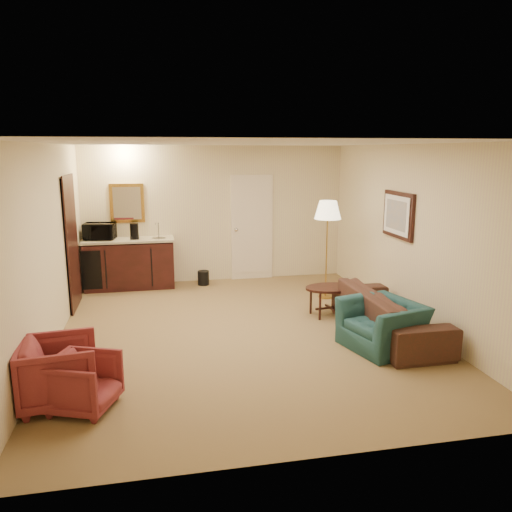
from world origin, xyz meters
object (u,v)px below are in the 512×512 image
(wetbar_cabinet, at_px, (130,264))
(floor_lamp, at_px, (327,250))
(microwave, at_px, (100,229))
(sofa, at_px, (389,305))
(waste_bin, at_px, (203,278))
(rose_chair_far, at_px, (59,369))
(teal_armchair, at_px, (383,317))
(coffee_maker, at_px, (134,231))
(rose_chair_near, at_px, (83,380))
(coffee_table, at_px, (330,301))

(wetbar_cabinet, height_order, floor_lamp, floor_lamp)
(floor_lamp, height_order, microwave, floor_lamp)
(sofa, relative_size, waste_bin, 8.04)
(sofa, xyz_separation_m, floor_lamp, (-0.25, 1.88, 0.42))
(rose_chair_far, relative_size, microwave, 1.39)
(wetbar_cabinet, bearing_deg, teal_armchair, -47.55)
(sofa, bearing_deg, teal_armchair, 145.19)
(floor_lamp, bearing_deg, sofa, -82.42)
(floor_lamp, height_order, coffee_maker, floor_lamp)
(teal_armchair, bearing_deg, rose_chair_near, -91.76)
(teal_armchair, xyz_separation_m, floor_lamp, (0.04, 2.30, 0.43))
(sofa, height_order, coffee_table, sofa)
(teal_armchair, relative_size, rose_chair_far, 1.27)
(sofa, relative_size, microwave, 4.01)
(rose_chair_far, relative_size, floor_lamp, 0.44)
(sofa, bearing_deg, coffee_maker, 47.19)
(sofa, bearing_deg, rose_chair_far, 104.81)
(teal_armchair, distance_m, floor_lamp, 2.34)
(sofa, bearing_deg, waste_bin, 35.23)
(rose_chair_near, bearing_deg, floor_lamp, -27.13)
(teal_armchair, bearing_deg, floor_lamp, 163.53)
(teal_armchair, xyz_separation_m, microwave, (-3.81, 3.68, 0.69))
(rose_chair_far, distance_m, coffee_maker, 4.39)
(sofa, distance_m, teal_armchair, 0.51)
(sofa, height_order, rose_chair_far, sofa)
(coffee_table, bearing_deg, rose_chair_near, -146.05)
(waste_bin, bearing_deg, rose_chair_far, -113.52)
(floor_lamp, relative_size, waste_bin, 6.29)
(waste_bin, bearing_deg, coffee_maker, 177.99)
(sofa, height_order, coffee_maker, coffee_maker)
(coffee_maker, bearing_deg, teal_armchair, -59.97)
(rose_chair_near, bearing_deg, wetbar_cabinet, 18.30)
(floor_lamp, bearing_deg, rose_chair_near, -138.62)
(rose_chair_near, bearing_deg, rose_chair_far, 76.94)
(microwave, bearing_deg, coffee_maker, 0.34)
(microwave, bearing_deg, sofa, -29.96)
(coffee_table, distance_m, coffee_maker, 3.81)
(wetbar_cabinet, bearing_deg, rose_chair_far, -96.60)
(rose_chair_far, height_order, coffee_maker, coffee_maker)
(teal_armchair, distance_m, rose_chair_near, 3.67)
(coffee_table, height_order, coffee_maker, coffee_maker)
(rose_chair_near, relative_size, coffee_maker, 2.10)
(coffee_maker, bearing_deg, waste_bin, -13.63)
(rose_chair_near, distance_m, coffee_maker, 4.54)
(coffee_table, bearing_deg, floor_lamp, 75.22)
(rose_chair_far, height_order, coffee_table, rose_chair_far)
(sofa, distance_m, floor_lamp, 1.94)
(wetbar_cabinet, xyz_separation_m, rose_chair_near, (-0.25, -4.49, -0.16))
(wetbar_cabinet, distance_m, rose_chair_near, 4.50)
(sofa, height_order, floor_lamp, floor_lamp)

